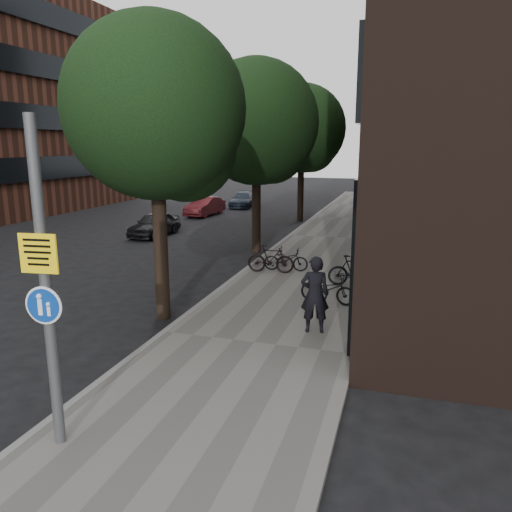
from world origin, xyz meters
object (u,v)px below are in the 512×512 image
at_px(pedestrian, 315,295).
at_px(parked_car_near, 155,224).
at_px(signpost, 46,287).
at_px(parked_bike_facade_near, 328,289).

distance_m(pedestrian, parked_car_near, 14.61).
bearing_deg(signpost, parked_car_near, 106.83).
bearing_deg(parked_car_near, signpost, -64.28).
distance_m(signpost, parked_bike_facade_near, 8.51).
xyz_separation_m(pedestrian, parked_bike_facade_near, (-0.03, 2.27, -0.50)).
distance_m(signpost, parked_car_near, 17.82).
xyz_separation_m(signpost, parked_car_near, (-7.04, 16.26, -1.93)).
bearing_deg(pedestrian, parked_car_near, -60.70).
xyz_separation_m(pedestrian, parked_car_near, (-9.88, 10.75, -0.45)).
bearing_deg(parked_bike_facade_near, parked_car_near, 58.17).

